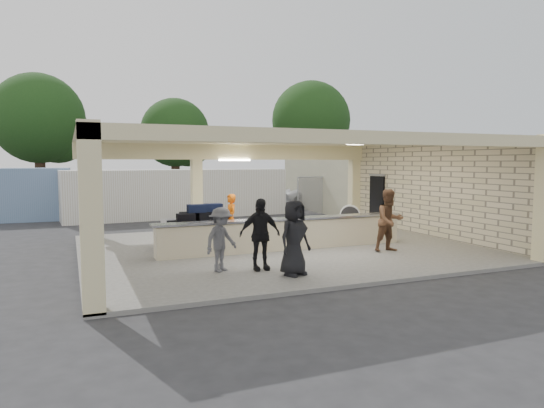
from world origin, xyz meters
name	(u,v)px	position (x,y,z in m)	size (l,w,h in m)	color
ground	(279,250)	(0.00, 0.00, 0.00)	(120.00, 120.00, 0.00)	#27272A
pavilion	(277,206)	(0.21, 0.66, 1.35)	(12.01, 10.00, 3.55)	#61605A
baggage_counter	(286,234)	(0.00, -0.50, 0.59)	(8.20, 0.58, 0.98)	beige
luggage_cart	(201,225)	(-2.38, 0.73, 0.84)	(2.38, 1.49, 1.38)	white
drum_fan	(350,215)	(4.51, 3.05, 0.60)	(0.87, 0.68, 0.94)	white
baggage_handler	(231,219)	(-1.31, 0.99, 0.93)	(0.61, 0.33, 1.67)	orange
passenger_a	(390,220)	(2.75, -2.03, 1.05)	(0.92, 0.40, 1.89)	brown
passenger_b	(260,234)	(-1.78, -2.85, 1.00)	(1.06, 0.39, 1.81)	black
passenger_c	(221,239)	(-2.72, -2.63, 0.90)	(1.03, 0.36, 1.60)	#535359
passenger_d	(294,238)	(-1.23, -3.71, 1.01)	(0.89, 0.36, 1.82)	black
car_white_a	(319,196)	(8.23, 12.63, 0.70)	(2.33, 4.92, 1.41)	silver
car_white_b	(365,194)	(11.90, 13.10, 0.71)	(1.68, 4.50, 1.42)	silver
car_dark	(281,194)	(6.67, 14.91, 0.73)	(1.54, 4.38, 1.46)	black
container_white	(179,193)	(-1.02, 10.43, 1.21)	(11.15, 2.23, 2.42)	white
fence	(391,192)	(11.00, 9.00, 1.05)	(12.06, 0.06, 2.03)	gray
tree_left	(43,122)	(-7.68, 24.16, 5.59)	(6.60, 6.30, 9.00)	#382619
tree_mid	(178,136)	(2.32, 26.16, 4.96)	(6.00, 5.60, 8.00)	#382619
tree_right	(313,124)	(14.32, 25.16, 6.21)	(7.20, 7.00, 10.00)	#382619
adjacent_building	(360,183)	(9.50, 10.00, 1.60)	(6.00, 8.00, 3.20)	#AFAC8B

